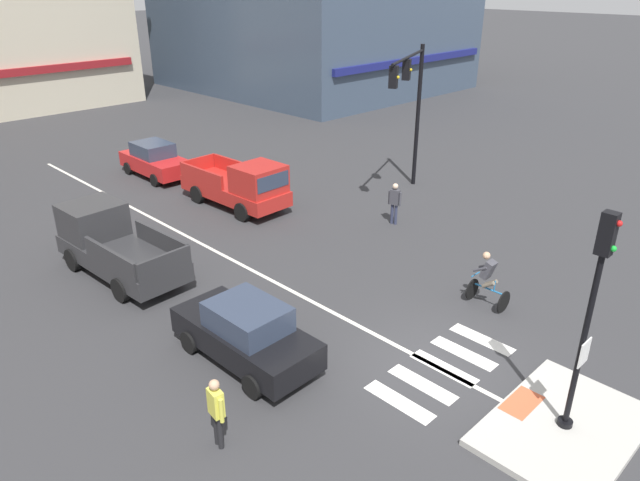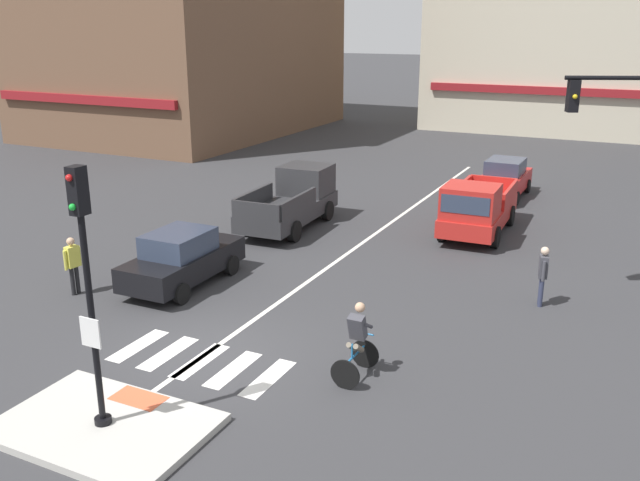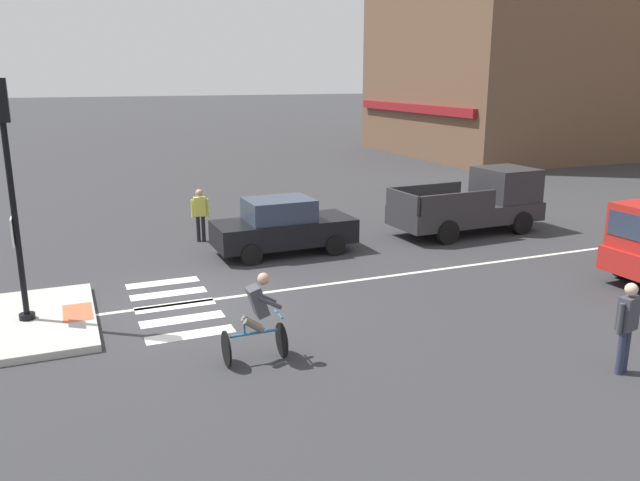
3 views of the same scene
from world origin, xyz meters
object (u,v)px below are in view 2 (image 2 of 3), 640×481
at_px(car_black_westbound_near, 182,258).
at_px(pickup_truck_charcoal_westbound_far, 294,200).
at_px(cyclist, 357,340).
at_px(pedestrian_at_curb_left, 73,261).
at_px(car_red_eastbound_distant, 504,179).
at_px(pickup_truck_red_eastbound_far, 477,209).
at_px(pedestrian_waiting_far_side, 543,271).
at_px(signal_pole, 87,276).

distance_m(car_black_westbound_near, pickup_truck_charcoal_westbound_far, 6.89).
relative_size(cyclist, pedestrian_at_curb_left, 1.01).
height_order(car_red_eastbound_distant, pickup_truck_red_eastbound_far, pickup_truck_red_eastbound_far).
xyz_separation_m(car_black_westbound_near, pickup_truck_red_eastbound_far, (6.48, 8.53, 0.17)).
height_order(car_red_eastbound_distant, pedestrian_waiting_far_side, pedestrian_waiting_far_side).
xyz_separation_m(pickup_truck_charcoal_westbound_far, pedestrian_waiting_far_side, (9.66, -3.92, 0.00)).
xyz_separation_m(signal_pole, car_red_eastbound_distant, (2.88, 21.66, -2.29)).
relative_size(car_black_westbound_near, car_red_eastbound_distant, 1.00).
xyz_separation_m(pickup_truck_red_eastbound_far, pedestrian_waiting_far_side, (3.16, -5.55, 0.00)).
bearing_deg(car_black_westbound_near, cyclist, -22.76).
relative_size(car_black_westbound_near, pickup_truck_red_eastbound_far, 0.80).
xyz_separation_m(signal_pole, pickup_truck_red_eastbound_far, (3.22, 15.34, -2.12)).
bearing_deg(car_red_eastbound_distant, pedestrian_at_curb_left, -116.58).
xyz_separation_m(signal_pole, cyclist, (3.46, 3.99, -2.23)).
height_order(car_black_westbound_near, pedestrian_waiting_far_side, pedestrian_waiting_far_side).
bearing_deg(pedestrian_waiting_far_side, pedestrian_at_curb_left, -157.52).
bearing_deg(pedestrian_waiting_far_side, car_black_westbound_near, -162.83).
bearing_deg(pedestrian_waiting_far_side, pickup_truck_red_eastbound_far, 119.61).
distance_m(pickup_truck_charcoal_westbound_far, cyclist, 11.82).
relative_size(pickup_truck_red_eastbound_far, cyclist, 3.07).
bearing_deg(car_red_eastbound_distant, pickup_truck_charcoal_westbound_far, -127.74).
relative_size(car_red_eastbound_distant, pedestrian_at_curb_left, 2.46).
bearing_deg(pedestrian_at_curb_left, pedestrian_waiting_far_side, 22.48).
relative_size(car_red_eastbound_distant, cyclist, 2.45).
distance_m(pickup_truck_red_eastbound_far, cyclist, 11.35).
distance_m(signal_pole, pickup_truck_charcoal_westbound_far, 14.25).
xyz_separation_m(pickup_truck_charcoal_westbound_far, pickup_truck_red_eastbound_far, (6.50, 1.64, 0.00)).
bearing_deg(pickup_truck_charcoal_westbound_far, pickup_truck_red_eastbound_far, 14.12).
bearing_deg(cyclist, pedestrian_at_curb_left, 174.49).
height_order(pickup_truck_red_eastbound_far, cyclist, pickup_truck_red_eastbound_far).
distance_m(car_red_eastbound_distant, pedestrian_at_curb_left, 18.79).
height_order(cyclist, pedestrian_at_curb_left, cyclist).
relative_size(signal_pole, car_black_westbound_near, 1.19).
distance_m(car_red_eastbound_distant, pickup_truck_charcoal_westbound_far, 10.07).
distance_m(pickup_truck_charcoal_westbound_far, pedestrian_at_curb_left, 9.12).
height_order(pickup_truck_charcoal_westbound_far, pedestrian_waiting_far_side, pickup_truck_charcoal_westbound_far).
relative_size(signal_pole, pedestrian_waiting_far_side, 2.94).
height_order(signal_pole, pedestrian_at_curb_left, signal_pole).
distance_m(signal_pole, cyclist, 5.73).
bearing_deg(signal_pole, car_black_westbound_near, 115.53).
xyz_separation_m(pickup_truck_red_eastbound_far, pedestrian_at_curb_left, (-8.75, -10.48, 0.00)).
distance_m(cyclist, pedestrian_at_curb_left, 9.03).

